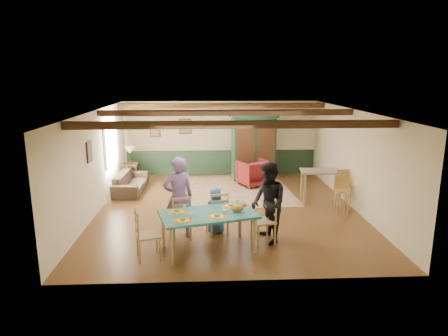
{
  "coord_description": "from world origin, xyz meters",
  "views": [
    {
      "loc": [
        -0.59,
        -10.51,
        3.6
      ],
      "look_at": [
        -0.08,
        0.02,
        1.15
      ],
      "focal_mm": 32.0,
      "sensor_mm": 36.0,
      "label": 1
    }
  ],
  "objects_px": {
    "bar_stool_left": "(342,195)",
    "bar_stool_right": "(344,189)",
    "person_man": "(179,198)",
    "counter_table": "(320,186)",
    "dining_chair_far_right": "(217,213)",
    "table_lamp": "(130,155)",
    "dining_table": "(208,232)",
    "armchair": "(254,173)",
    "person_woman": "(268,203)",
    "armoire": "(253,147)",
    "dining_chair_far_left": "(180,217)",
    "end_table": "(131,173)",
    "person_child": "(216,210)",
    "dining_chair_end_right": "(263,220)",
    "cat": "(237,207)",
    "dining_chair_end_left": "(148,234)",
    "sofa": "(131,182)"
  },
  "relations": [
    {
      "from": "bar_stool_left",
      "to": "bar_stool_right",
      "type": "bearing_deg",
      "value": 67.64
    },
    {
      "from": "person_man",
      "to": "counter_table",
      "type": "distance_m",
      "value": 4.61
    },
    {
      "from": "bar_stool_right",
      "to": "counter_table",
      "type": "bearing_deg",
      "value": 140.39
    },
    {
      "from": "dining_chair_far_right",
      "to": "table_lamp",
      "type": "xyz_separation_m",
      "value": [
        -2.83,
        4.8,
        0.43
      ]
    },
    {
      "from": "dining_table",
      "to": "armchair",
      "type": "xyz_separation_m",
      "value": [
        1.57,
        5.01,
        0.02
      ]
    },
    {
      "from": "person_man",
      "to": "person_woman",
      "type": "bearing_deg",
      "value": 154.13
    },
    {
      "from": "dining_chair_far_right",
      "to": "table_lamp",
      "type": "bearing_deg",
      "value": -75.19
    },
    {
      "from": "counter_table",
      "to": "bar_stool_right",
      "type": "height_order",
      "value": "bar_stool_right"
    },
    {
      "from": "person_man",
      "to": "armchair",
      "type": "distance_m",
      "value": 4.86
    },
    {
      "from": "dining_chair_far_right",
      "to": "armoire",
      "type": "height_order",
      "value": "armoire"
    },
    {
      "from": "bar_stool_left",
      "to": "armchair",
      "type": "bearing_deg",
      "value": 127.39
    },
    {
      "from": "bar_stool_left",
      "to": "person_woman",
      "type": "bearing_deg",
      "value": -139.21
    },
    {
      "from": "dining_chair_far_left",
      "to": "dining_table",
      "type": "bearing_deg",
      "value": 119.05
    },
    {
      "from": "end_table",
      "to": "bar_stool_right",
      "type": "xyz_separation_m",
      "value": [
        6.44,
        -3.01,
        0.2
      ]
    },
    {
      "from": "table_lamp",
      "to": "armoire",
      "type": "bearing_deg",
      "value": 2.15
    },
    {
      "from": "person_woman",
      "to": "person_child",
      "type": "relative_size",
      "value": 1.64
    },
    {
      "from": "dining_chair_end_right",
      "to": "person_man",
      "type": "height_order",
      "value": "person_man"
    },
    {
      "from": "armoire",
      "to": "end_table",
      "type": "bearing_deg",
      "value": 174.89
    },
    {
      "from": "dining_chair_end_right",
      "to": "person_child",
      "type": "relative_size",
      "value": 0.95
    },
    {
      "from": "person_man",
      "to": "cat",
      "type": "xyz_separation_m",
      "value": [
        1.26,
        -0.66,
        -0.02
      ]
    },
    {
      "from": "dining_chair_end_left",
      "to": "armoire",
      "type": "xyz_separation_m",
      "value": [
        2.84,
        6.17,
        0.63
      ]
    },
    {
      "from": "table_lamp",
      "to": "dining_chair_far_right",
      "type": "bearing_deg",
      "value": -59.44
    },
    {
      "from": "dining_chair_end_right",
      "to": "person_man",
      "type": "relative_size",
      "value": 0.55
    },
    {
      "from": "dining_chair_end_left",
      "to": "cat",
      "type": "relative_size",
      "value": 2.64
    },
    {
      "from": "armchair",
      "to": "armoire",
      "type": "bearing_deg",
      "value": -118.91
    },
    {
      "from": "end_table",
      "to": "person_man",
      "type": "bearing_deg",
      "value": -68.28
    },
    {
      "from": "person_child",
      "to": "sofa",
      "type": "xyz_separation_m",
      "value": [
        -2.61,
        3.6,
        -0.25
      ]
    },
    {
      "from": "person_woman",
      "to": "armchair",
      "type": "bearing_deg",
      "value": 161.1
    },
    {
      "from": "dining_chair_far_right",
      "to": "cat",
      "type": "bearing_deg",
      "value": 100.37
    },
    {
      "from": "dining_chair_far_right",
      "to": "armchair",
      "type": "distance_m",
      "value": 4.36
    },
    {
      "from": "person_woman",
      "to": "end_table",
      "type": "bearing_deg",
      "value": -159.16
    },
    {
      "from": "armoire",
      "to": "bar_stool_left",
      "type": "height_order",
      "value": "armoire"
    },
    {
      "from": "dining_chair_far_left",
      "to": "person_woman",
      "type": "height_order",
      "value": "person_woman"
    },
    {
      "from": "cat",
      "to": "bar_stool_right",
      "type": "bearing_deg",
      "value": 23.35
    },
    {
      "from": "end_table",
      "to": "bar_stool_left",
      "type": "xyz_separation_m",
      "value": [
        6.19,
        -3.55,
        0.19
      ]
    },
    {
      "from": "armchair",
      "to": "dining_table",
      "type": "bearing_deg",
      "value": 48.89
    },
    {
      "from": "dining_chair_far_right",
      "to": "end_table",
      "type": "xyz_separation_m",
      "value": [
        -2.83,
        4.8,
        -0.19
      ]
    },
    {
      "from": "armoire",
      "to": "counter_table",
      "type": "distance_m",
      "value": 3.25
    },
    {
      "from": "person_woman",
      "to": "end_table",
      "type": "xyz_separation_m",
      "value": [
        -3.94,
        5.31,
        -0.57
      ]
    },
    {
      "from": "person_child",
      "to": "sofa",
      "type": "bearing_deg",
      "value": -69.81
    },
    {
      "from": "dining_chair_far_right",
      "to": "cat",
      "type": "xyz_separation_m",
      "value": [
        0.4,
        -0.81,
        0.4
      ]
    },
    {
      "from": "bar_stool_left",
      "to": "bar_stool_right",
      "type": "distance_m",
      "value": 0.59
    },
    {
      "from": "dining_chair_end_right",
      "to": "armchair",
      "type": "xyz_separation_m",
      "value": [
        0.36,
        4.67,
        -0.08
      ]
    },
    {
      "from": "dining_chair_end_right",
      "to": "counter_table",
      "type": "relative_size",
      "value": 0.9
    },
    {
      "from": "dining_chair_far_right",
      "to": "person_man",
      "type": "height_order",
      "value": "person_man"
    },
    {
      "from": "bar_stool_right",
      "to": "person_woman",
      "type": "bearing_deg",
      "value": -137.79
    },
    {
      "from": "table_lamp",
      "to": "bar_stool_right",
      "type": "distance_m",
      "value": 7.12
    },
    {
      "from": "dining_table",
      "to": "cat",
      "type": "relative_size",
      "value": 5.0
    },
    {
      "from": "bar_stool_right",
      "to": "person_man",
      "type": "bearing_deg",
      "value": -156.8
    },
    {
      "from": "sofa",
      "to": "bar_stool_left",
      "type": "xyz_separation_m",
      "value": [
        5.98,
        -2.43,
        0.22
      ]
    }
  ]
}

